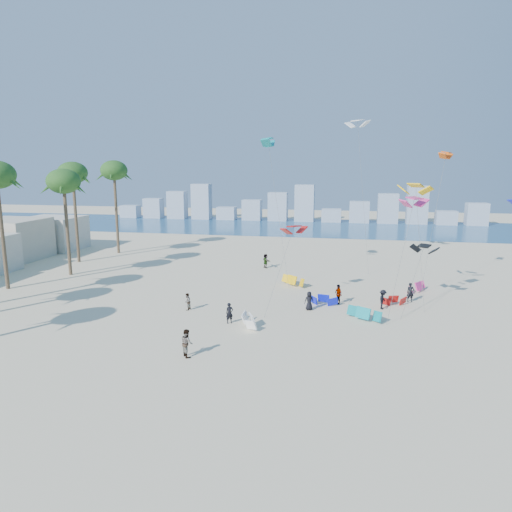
# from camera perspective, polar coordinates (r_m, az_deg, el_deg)

# --- Properties ---
(ground) EXTENTS (220.00, 220.00, 0.00)m
(ground) POSITION_cam_1_polar(r_m,az_deg,el_deg) (30.20, -11.90, -14.03)
(ground) COLOR beige
(ground) RESTS_ON ground
(ocean) EXTENTS (220.00, 220.00, 0.00)m
(ocean) POSITION_cam_1_polar(r_m,az_deg,el_deg) (98.51, 4.61, 3.64)
(ocean) COLOR navy
(ocean) RESTS_ON ground
(kitesurfer_near) EXTENTS (0.74, 0.68, 1.70)m
(kitesurfer_near) POSITION_cam_1_polar(r_m,az_deg,el_deg) (38.10, -3.28, -7.05)
(kitesurfer_near) COLOR black
(kitesurfer_near) RESTS_ON ground
(kitesurfer_mid) EXTENTS (1.16, 1.18, 1.91)m
(kitesurfer_mid) POSITION_cam_1_polar(r_m,az_deg,el_deg) (32.05, -8.53, -10.53)
(kitesurfer_mid) COLOR gray
(kitesurfer_mid) RESTS_ON ground
(kitesurfers_far) EXTENTS (20.57, 19.69, 1.86)m
(kitesurfers_far) POSITION_cam_1_polar(r_m,az_deg,el_deg) (46.79, 6.72, -3.62)
(kitesurfers_far) COLOR black
(kitesurfers_far) RESTS_ON ground
(grounded_kites) EXTENTS (17.01, 16.49, 1.02)m
(grounded_kites) POSITION_cam_1_polar(r_m,az_deg,el_deg) (43.97, 10.00, -5.23)
(grounded_kites) COLOR white
(grounded_kites) RESTS_ON ground
(flying_kites) EXTENTS (28.47, 23.15, 18.61)m
(flying_kites) POSITION_cam_1_polar(r_m,az_deg,el_deg) (48.52, 15.20, 9.80)
(flying_kites) COLOR #B81412
(flying_kites) RESTS_ON ground
(palm_row) EXTENTS (8.23, 44.80, 13.46)m
(palm_row) POSITION_cam_1_polar(r_m,az_deg,el_deg) (53.04, -28.08, 7.93)
(palm_row) COLOR brown
(palm_row) RESTS_ON ground
(distant_skyline) EXTENTS (85.00, 3.00, 8.40)m
(distant_skyline) POSITION_cam_1_polar(r_m,az_deg,el_deg) (108.18, 4.62, 5.95)
(distant_skyline) COLOR #9EADBF
(distant_skyline) RESTS_ON ground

